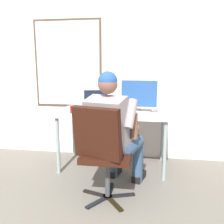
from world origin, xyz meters
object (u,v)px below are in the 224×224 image
Objects in this scene: person_seated at (114,130)px; desk_speaker at (116,103)px; desk at (114,116)px; office_chair at (103,148)px; coffee_mug at (73,109)px; crt_monitor at (140,93)px; laptop at (96,105)px; wine_glass at (110,105)px.

desk_speaker is at bearing 96.06° from person_seated.
desk_speaker is (0.01, 0.17, 0.15)m from desk.
coffee_mug is (-0.51, 0.70, 0.23)m from office_chair.
crt_monitor reaches higher than desk_speaker.
desk is 0.91m from office_chair.
laptop reaches higher than desk_speaker.
desk is 1.10× the size of person_seated.
wine_glass is 0.39m from desk_speaker.
person_seated is at bearing -83.94° from desk_speaker.
person_seated is at bearing -38.03° from coffee_mug.
crt_monitor is 0.60m from laptop.
crt_monitor reaches higher than coffee_mug.
crt_monitor is at bearing 14.24° from coffee_mug.
laptop reaches higher than office_chair.
office_chair is 2.04× the size of crt_monitor.
crt_monitor is (0.30, 0.90, 0.42)m from office_chair.
office_chair reaches higher than coffee_mug.
office_chair is 0.76× the size of person_seated.
person_seated reaches higher than coffee_mug.
crt_monitor is 0.42m from wine_glass.
wine_glass is at bearing -1.24° from coffee_mug.
wine_glass is 0.46m from coffee_mug.
crt_monitor is 0.39m from desk_speaker.
person_seated is 0.76m from crt_monitor.
coffee_mug is (-0.46, 0.01, -0.06)m from wine_glass.
wine_glass is at bearing 93.74° from office_chair.
desk is 0.28m from wine_glass.
office_chair is 0.28m from person_seated.
person_seated is (0.07, 0.25, 0.11)m from office_chair.
crt_monitor is at bearing 70.39° from person_seated.
desk is 2.96× the size of crt_monitor.
crt_monitor is at bearing 71.67° from office_chair.
person_seated is at bearing -75.71° from wine_glass.
office_chair is 0.75m from wine_glass.
wine_glass is (-0.11, 0.44, 0.18)m from person_seated.
coffee_mug is at bearing -156.69° from desk.
crt_monitor is at bearing -28.36° from desk_speaker.
laptop is (-0.34, 0.70, 0.14)m from person_seated.
desk_speaker is at bearing 37.86° from coffee_mug.
laptop is at bearing 47.61° from coffee_mug.
coffee_mug is at bearing -165.76° from crt_monitor.
coffee_mug is at bearing -132.39° from laptop.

